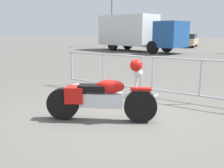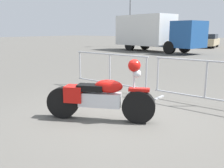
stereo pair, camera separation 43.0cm
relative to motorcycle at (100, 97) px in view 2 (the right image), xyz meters
name	(u,v)px [view 2 (the right image)]	position (x,y,z in m)	size (l,w,h in m)	color
ground_plane	(121,117)	(0.23, 0.38, -0.46)	(120.00, 120.00, 0.00)	#54514C
motorcycle	(100,97)	(0.00, 0.00, 0.00)	(2.00, 1.08, 1.21)	black
crowd_barrier_near	(110,71)	(-1.37, 2.14, 0.10)	(2.53, 0.49, 1.07)	#9EA0A5
crowd_barrier_far	(206,83)	(1.37, 2.14, 0.10)	(2.53, 0.49, 1.07)	#9EA0A5
box_truck	(153,31)	(-6.82, 15.29, 1.17)	(8.01, 4.00, 2.98)	silver
parked_car_yellow	(159,39)	(-10.12, 23.28, 0.24)	(2.08, 4.21, 1.37)	yellow
parked_car_maroon	(183,39)	(-7.30, 23.31, 0.31)	(2.30, 4.64, 1.52)	maroon
parked_car_tan	(208,41)	(-4.48, 22.99, 0.23)	(2.06, 4.16, 1.36)	tan
street_lamp	(130,11)	(-11.48, 19.04, 3.25)	(0.36, 0.70, 5.68)	#595B60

